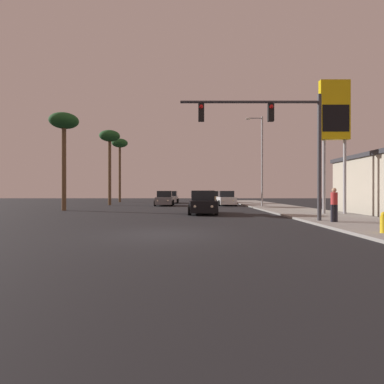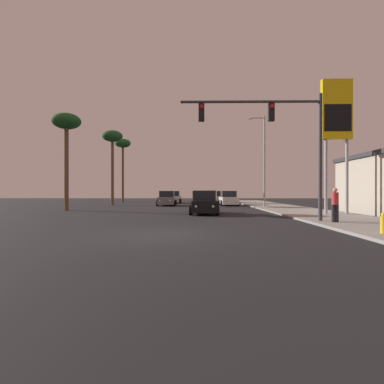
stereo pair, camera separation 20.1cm
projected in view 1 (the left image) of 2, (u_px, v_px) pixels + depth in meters
ground_plane at (164, 234)px, 11.26m from camera, size 120.00×120.00×0.00m
sidewalk_right at (311, 213)px, 21.22m from camera, size 5.00×60.00×0.12m
car_tan at (221, 198)px, 40.72m from camera, size 2.04×4.34×1.68m
car_black at (203, 203)px, 21.60m from camera, size 2.04×4.33×1.68m
car_grey at (166, 199)px, 34.06m from camera, size 2.04×4.33×1.68m
car_silver at (172, 198)px, 41.77m from camera, size 2.04×4.32×1.68m
car_white at (227, 199)px, 34.34m from camera, size 2.04×4.33×1.68m
traffic_light_mast at (281, 131)px, 15.35m from camera, size 7.26×0.36×6.50m
street_lamp at (262, 157)px, 29.94m from camera, size 1.74×0.24×9.00m
gas_station_sign at (336, 117)px, 20.14m from camera, size 2.00×0.42×9.00m
pedestrian_on_sidewalk at (336, 203)px, 14.63m from camera, size 0.34×0.32×1.67m
palm_tree_near at (65, 126)px, 25.29m from camera, size 2.40×2.40×8.26m
palm_tree_far at (121, 147)px, 45.28m from camera, size 2.40×2.40×9.62m
palm_tree_mid at (111, 140)px, 35.28m from camera, size 2.40×2.40×8.84m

